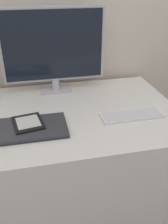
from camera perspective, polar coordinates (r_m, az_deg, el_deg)
name	(u,v)px	position (r m, az deg, el deg)	size (l,w,h in m)	color
ground_plane	(78,224)	(1.74, -1.28, -24.16)	(10.00, 10.00, 0.00)	brown
wall_back	(57,10)	(1.62, -6.12, 22.17)	(3.60, 0.05, 2.40)	beige
desk	(74,166)	(1.53, -2.28, -12.33)	(1.11, 0.79, 0.76)	silver
monitor	(53,49)	(1.47, -6.99, 14.19)	(0.59, 0.11, 0.48)	#B7B7BC
keyboard	(132,115)	(1.28, 10.88, -0.70)	(0.32, 0.11, 0.01)	silver
laptop	(31,128)	(1.17, -11.91, -3.63)	(0.33, 0.21, 0.02)	#232328
ereader	(28,122)	(1.19, -12.64, -2.32)	(0.16, 0.18, 0.01)	black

